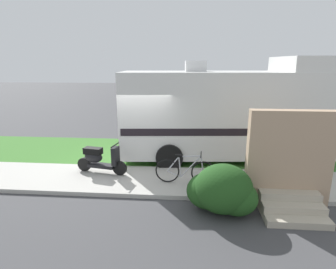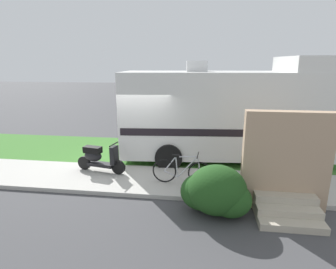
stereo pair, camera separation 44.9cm
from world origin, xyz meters
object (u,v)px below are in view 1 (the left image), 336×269
at_px(bottle_spare, 305,177).
at_px(scooter, 99,159).
at_px(bicycle, 185,171).
at_px(pickup_truck_far, 207,102).
at_px(bottle_green, 249,183).
at_px(motorhome_rv, 228,112).
at_px(pickup_truck_near, 215,112).

bearing_deg(bottle_spare, scooter, 179.14).
xyz_separation_m(scooter, bottle_spare, (6.17, -0.09, -0.36)).
xyz_separation_m(bicycle, pickup_truck_far, (1.17, 10.64, 0.49)).
bearing_deg(pickup_truck_far, bottle_green, -86.74).
distance_m(scooter, bicycle, 2.73).
xyz_separation_m(motorhome_rv, bottle_spare, (2.04, -2.16, -1.53)).
xyz_separation_m(pickup_truck_far, bottle_green, (0.61, -10.73, -0.77)).
xyz_separation_m(pickup_truck_near, pickup_truck_far, (-0.25, 3.33, 0.07)).
bearing_deg(scooter, bicycle, -11.95).
bearing_deg(bicycle, scooter, 168.05).
height_order(pickup_truck_near, pickup_truck_far, pickup_truck_far).
distance_m(scooter, bottle_spare, 6.18).
bearing_deg(motorhome_rv, pickup_truck_near, 90.37).
distance_m(motorhome_rv, bottle_spare, 3.34).
height_order(motorhome_rv, pickup_truck_near, motorhome_rv).
height_order(scooter, bottle_green, scooter).
bearing_deg(scooter, motorhome_rv, 26.58).
height_order(scooter, bottle_spare, scooter).
relative_size(motorhome_rv, bottle_spare, 32.13).
bearing_deg(pickup_truck_near, bicycle, -101.04).
bearing_deg(pickup_truck_far, scooter, -110.88).
bearing_deg(pickup_truck_far, pickup_truck_near, -85.64).
xyz_separation_m(scooter, bicycle, (2.67, -0.57, -0.07)).
bearing_deg(motorhome_rv, pickup_truck_far, 92.03).
distance_m(motorhome_rv, pickup_truck_near, 4.75).
bearing_deg(bottle_spare, motorhome_rv, 133.45).
height_order(bicycle, pickup_truck_near, pickup_truck_near).
distance_m(bicycle, pickup_truck_near, 7.46).
bearing_deg(bicycle, pickup_truck_near, 78.96).
bearing_deg(bicycle, motorhome_rv, 61.02).
relative_size(motorhome_rv, bicycle, 4.36).
distance_m(scooter, bottle_green, 4.51).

